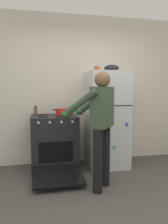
{
  "coord_description": "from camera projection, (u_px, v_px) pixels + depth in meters",
  "views": [
    {
      "loc": [
        -0.82,
        -2.09,
        1.38
      ],
      "look_at": [
        -0.08,
        1.32,
        1.0
      ],
      "focal_mm": 34.99,
      "sensor_mm": 36.0,
      "label": 1
    }
  ],
  "objects": [
    {
      "name": "red_pot",
      "position": [
        64.0,
        112.0,
        3.64
      ],
      "size": [
        0.36,
        0.26,
        0.11
      ],
      "color": "red",
      "rests_on": "stove_range"
    },
    {
      "name": "pepper_mill",
      "position": [
        36.0,
        110.0,
        3.78
      ],
      "size": [
        0.05,
        0.05,
        0.15
      ],
      "primitive_type": "cylinder",
      "color": "brown",
      "rests_on": "stove_range"
    },
    {
      "name": "coffee_mug",
      "position": [
        96.0,
        69.0,
        3.78
      ],
      "size": [
        0.11,
        0.08,
        0.1
      ],
      "color": "#B24C1E",
      "rests_on": "refrigerator"
    },
    {
      "name": "mixing_bowl",
      "position": [
        111.0,
        68.0,
        3.79
      ],
      "size": [
        0.26,
        0.26,
        0.12
      ],
      "primitive_type": "ellipsoid",
      "color": "black",
      "rests_on": "refrigerator"
    },
    {
      "name": "stove_range",
      "position": [
        54.0,
        143.0,
        3.69
      ],
      "size": [
        0.76,
        1.23,
        0.93
      ],
      "color": "black",
      "rests_on": "ground"
    },
    {
      "name": "person_cook",
      "position": [
        99.0,
        119.0,
        2.94
      ],
      "size": [
        0.73,
        0.74,
        1.6
      ],
      "color": "black",
      "rests_on": "ground"
    },
    {
      "name": "ground",
      "position": [
        117.0,
        217.0,
        2.35
      ],
      "size": [
        8.0,
        8.0,
        0.0
      ],
      "primitive_type": "plane",
      "color": "#4C4742"
    },
    {
      "name": "kitchen_wall_back",
      "position": [
        81.0,
        90.0,
        4.1
      ],
      "size": [
        6.0,
        0.1,
        2.7
      ],
      "primitive_type": "cube",
      "color": "silver",
      "rests_on": "ground"
    },
    {
      "name": "refrigerator",
      "position": [
        107.0,
        119.0,
        3.87
      ],
      "size": [
        0.68,
        0.72,
        1.67
      ],
      "color": "silver",
      "rests_on": "ground"
    }
  ]
}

